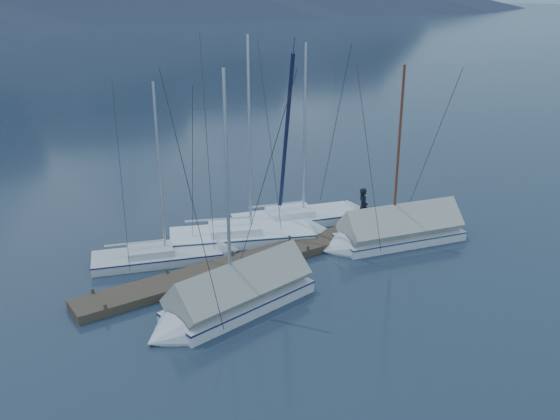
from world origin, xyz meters
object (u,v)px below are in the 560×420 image
(sailboat_open_mid, at_px, (263,236))
(sailboat_covered_far, at_px, (228,301))
(sailboat_open_left, at_px, (176,256))
(person, at_px, (363,207))
(sailboat_covered_near, at_px, (390,234))
(sailboat_open_right, at_px, (313,217))

(sailboat_open_mid, distance_m, sailboat_covered_far, 6.82)
(sailboat_open_left, distance_m, sailboat_covered_far, 5.26)
(person, bearing_deg, sailboat_open_mid, 88.01)
(sailboat_open_mid, xyz_separation_m, sailboat_covered_far, (-4.67, -4.96, 0.29))
(sailboat_open_mid, xyz_separation_m, person, (4.48, -1.92, 1.10))
(sailboat_covered_far, bearing_deg, sailboat_open_mid, 46.72)
(sailboat_covered_near, bearing_deg, sailboat_open_mid, 141.58)
(sailboat_open_left, xyz_separation_m, sailboat_open_right, (7.69, 0.32, 0.02))
(sailboat_covered_far, bearing_deg, sailboat_open_left, 85.86)
(sailboat_open_right, bearing_deg, sailboat_open_left, -177.59)
(sailboat_covered_far, bearing_deg, sailboat_open_right, 34.55)
(sailboat_covered_far, relative_size, person, 5.10)
(sailboat_open_mid, xyz_separation_m, sailboat_open_right, (3.40, 0.60, -0.01))
(sailboat_covered_near, height_order, person, sailboat_covered_near)
(person, bearing_deg, sailboat_open_left, 97.15)
(sailboat_open_mid, height_order, person, sailboat_open_mid)
(sailboat_covered_near, relative_size, person, 4.79)
(sailboat_open_right, distance_m, sailboat_covered_near, 4.44)
(sailboat_open_right, xyz_separation_m, person, (1.08, -2.52, 1.11))
(sailboat_open_right, bearing_deg, sailboat_open_mid, -170.00)
(sailboat_open_right, relative_size, sailboat_covered_far, 1.01)
(sailboat_open_mid, relative_size, person, 5.45)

